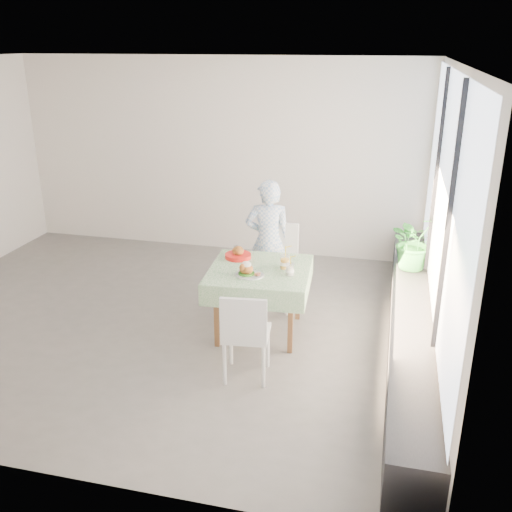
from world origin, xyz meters
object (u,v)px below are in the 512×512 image
(chair_far, at_px, (275,282))
(potted_plant, at_px, (415,242))
(diner, at_px, (268,242))
(juice_cup_orange, at_px, (285,262))
(cafe_table, at_px, (259,293))
(chair_near, at_px, (246,351))
(main_dish, at_px, (248,271))

(chair_far, xyz_separation_m, potted_plant, (1.57, 0.34, 0.52))
(diner, distance_m, juice_cup_orange, 0.85)
(cafe_table, xyz_separation_m, chair_far, (0.02, 0.69, -0.16))
(cafe_table, height_order, potted_plant, potted_plant)
(chair_near, height_order, main_dish, main_dish)
(chair_far, height_order, chair_near, chair_far)
(chair_near, xyz_separation_m, diner, (-0.18, 1.72, 0.48))
(chair_far, height_order, potted_plant, potted_plant)
(cafe_table, xyz_separation_m, main_dish, (-0.07, -0.21, 0.33))
(diner, bearing_deg, juice_cup_orange, 105.31)
(chair_far, height_order, main_dish, chair_far)
(main_dish, xyz_separation_m, juice_cup_orange, (0.33, 0.28, 0.02))
(potted_plant, bearing_deg, cafe_table, -146.99)
(chair_near, height_order, juice_cup_orange, juice_cup_orange)
(main_dish, distance_m, potted_plant, 2.07)
(chair_near, bearing_deg, diner, 95.87)
(chair_far, bearing_deg, chair_near, -87.65)
(main_dish, distance_m, juice_cup_orange, 0.43)
(chair_near, height_order, diner, diner)
(chair_near, distance_m, juice_cup_orange, 1.11)
(cafe_table, distance_m, chair_near, 0.91)
(juice_cup_orange, bearing_deg, diner, 114.32)
(cafe_table, relative_size, diner, 0.74)
(diner, xyz_separation_m, potted_plant, (1.68, 0.20, 0.07))
(main_dish, bearing_deg, chair_near, -76.90)
(chair_far, height_order, diner, diner)
(diner, relative_size, potted_plant, 2.31)
(juice_cup_orange, bearing_deg, chair_far, 110.71)
(potted_plant, bearing_deg, diner, -173.36)
(chair_far, relative_size, main_dish, 3.28)
(cafe_table, bearing_deg, potted_plant, 33.01)
(chair_near, bearing_deg, main_dish, 103.10)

